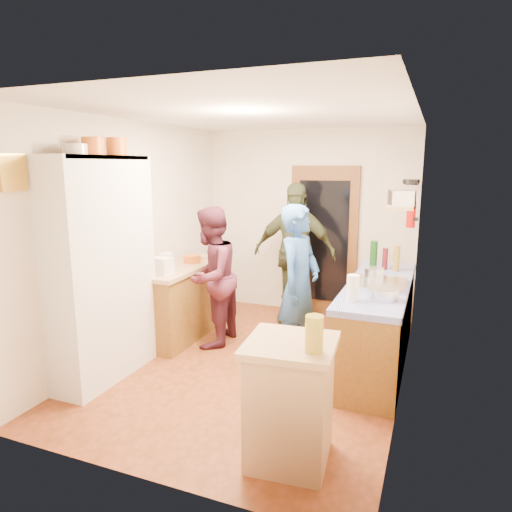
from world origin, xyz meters
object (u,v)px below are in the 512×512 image
Objects in this scene: hutch_body at (102,270)px; island_base at (290,405)px; person_back at (295,253)px; person_hob at (300,285)px; right_counter_base at (377,326)px; person_left at (215,276)px.

island_base is at bearing -16.33° from hutch_body.
person_back is (-0.85, 2.91, 0.51)m from island_base.
hutch_body is 2.56× the size of island_base.
person_back is at bearing 29.40° from person_hob.
island_base is at bearing -100.93° from right_counter_base.
person_hob is 1.33m from person_back.
right_counter_base is 2.56× the size of island_base.
right_counter_base is 1.28× the size of person_hob.
person_hob is at bearing -77.06° from person_back.
person_left is (-1.50, 1.80, 0.39)m from island_base.
hutch_body is at bearing -152.53° from right_counter_base.
hutch_body reaches higher than island_base.
island_base is 0.46× the size of person_back.
right_counter_base is at bearing 79.07° from island_base.
person_back is at bearing 140.94° from right_counter_base.
person_hob reaches higher than island_base.
hutch_body reaches higher than right_counter_base.
hutch_body is 1.34× the size of person_left.
hutch_body reaches higher than person_back.
person_hob reaches higher than person_left.
hutch_body is 1.00× the size of right_counter_base.
right_counter_base is 1.66m from person_back.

